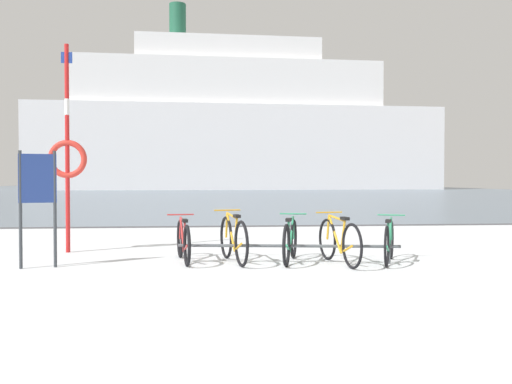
% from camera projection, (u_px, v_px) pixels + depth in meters
% --- Properties ---
extents(ground, '(80.00, 132.00, 0.08)m').
position_uv_depth(ground, '(207.00, 192.00, 59.64)').
color(ground, silver).
extents(bike_rack, '(3.59, 0.54, 0.31)m').
position_uv_depth(bike_rack, '(288.00, 247.00, 9.01)').
color(bike_rack, '#4C5156').
rests_on(bike_rack, ground).
extents(bicycle_0, '(0.46, 1.66, 0.77)m').
position_uv_depth(bicycle_0, '(183.00, 241.00, 9.14)').
color(bicycle_0, black).
rests_on(bicycle_0, ground).
extents(bicycle_1, '(0.51, 1.67, 0.85)m').
position_uv_depth(bicycle_1, '(233.00, 239.00, 9.07)').
color(bicycle_1, black).
rests_on(bicycle_1, ground).
extents(bicycle_2, '(0.58, 1.59, 0.79)m').
position_uv_depth(bicycle_2, '(290.00, 241.00, 9.10)').
color(bicycle_2, black).
rests_on(bicycle_2, ground).
extents(bicycle_3, '(0.46, 1.66, 0.82)m').
position_uv_depth(bicycle_3, '(339.00, 241.00, 8.89)').
color(bicycle_3, black).
rests_on(bicycle_3, ground).
extents(bicycle_4, '(0.72, 1.52, 0.77)m').
position_uv_depth(bicycle_4, '(389.00, 241.00, 9.05)').
color(bicycle_4, black).
rests_on(bicycle_4, ground).
extents(info_sign, '(0.54, 0.16, 1.81)m').
position_uv_depth(info_sign, '(38.00, 189.00, 8.49)').
color(info_sign, '#33383D').
rests_on(info_sign, ground).
extents(rescue_post, '(0.72, 0.11, 3.87)m').
position_uv_depth(rescue_post, '(67.00, 153.00, 10.29)').
color(rescue_post, red).
rests_on(rescue_post, ground).
extents(ferry_ship, '(54.09, 14.43, 24.85)m').
position_uv_depth(ferry_ship, '(234.00, 128.00, 75.49)').
color(ferry_ship, white).
rests_on(ferry_ship, ground).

